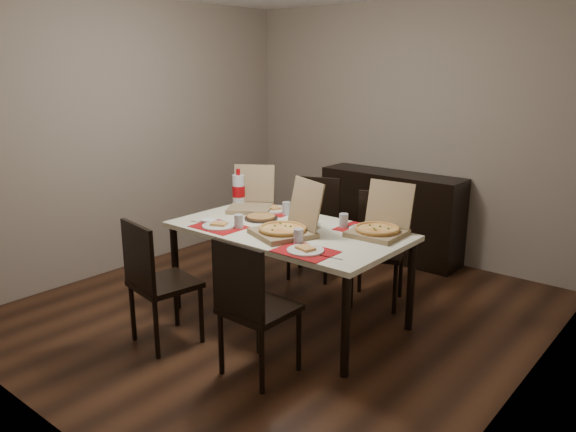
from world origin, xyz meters
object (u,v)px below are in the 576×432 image
object	(u,v)px
sideboard	(391,215)
chair_far_right	(379,243)
chair_far_left	(315,223)
dip_bowl	(313,226)
chair_near_left	(155,278)
soda_bottle	(239,190)
dining_table	(288,237)
chair_near_right	(252,304)
pizza_box_center	(287,227)

from	to	relation	value
sideboard	chair_far_right	bearing A→B (deg)	-65.20
sideboard	chair_far_left	xyz separation A→B (m)	(-0.31, -0.91, 0.06)
chair_far_left	chair_far_right	world-z (taller)	same
sideboard	dip_bowl	world-z (taller)	sideboard
chair_near_left	soda_bottle	xyz separation A→B (m)	(-0.35, 1.21, 0.38)
dining_table	soda_bottle	distance (m)	0.87
sideboard	chair_near_left	size ratio (longest dim) A/B	1.61
soda_bottle	chair_near_right	bearing A→B (deg)	-43.00
chair_far_left	pizza_box_center	bearing A→B (deg)	-63.13
sideboard	soda_bottle	size ratio (longest dim) A/B	4.47
chair_far_right	dining_table	bearing A→B (deg)	-114.26
sideboard	dining_table	distance (m)	1.88
dining_table	sideboard	bearing A→B (deg)	94.26
dining_table	soda_bottle	world-z (taller)	soda_bottle
dining_table	chair_far_right	xyz separation A→B (m)	(0.36, 0.79, -0.17)
pizza_box_center	soda_bottle	world-z (taller)	pizza_box_center
chair_near_left	chair_far_right	bearing A→B (deg)	64.99
chair_near_left	chair_near_right	bearing A→B (deg)	7.73
chair_near_left	pizza_box_center	world-z (taller)	pizza_box_center
dip_bowl	chair_near_right	bearing A→B (deg)	-75.69
chair_near_right	sideboard	bearing A→B (deg)	100.94
sideboard	chair_near_right	distance (m)	2.73
dining_table	soda_bottle	xyz separation A→B (m)	(-0.79, 0.27, 0.21)
chair_near_left	dip_bowl	size ratio (longest dim) A/B	7.97
dip_bowl	soda_bottle	distance (m)	0.95
chair_near_right	pizza_box_center	world-z (taller)	pizza_box_center
chair_far_right	soda_bottle	world-z (taller)	soda_bottle
chair_near_left	dip_bowl	world-z (taller)	chair_near_left
dining_table	chair_near_left	bearing A→B (deg)	-115.64
chair_far_left	soda_bottle	world-z (taller)	soda_bottle
chair_far_left	dip_bowl	size ratio (longest dim) A/B	7.97
dining_table	chair_near_right	distance (m)	0.92
chair_near_right	soda_bottle	xyz separation A→B (m)	(-1.17, 1.09, 0.38)
dining_table	chair_far_left	size ratio (longest dim) A/B	1.94
dip_bowl	sideboard	bearing A→B (deg)	99.02
chair_far_left	dining_table	bearing A→B (deg)	-64.62
chair_near_left	chair_near_right	world-z (taller)	same
sideboard	chair_near_left	xyz separation A→B (m)	(-0.31, -2.79, 0.06)
chair_far_right	dip_bowl	world-z (taller)	chair_far_right
chair_near_right	dining_table	bearing A→B (deg)	114.80
dining_table	pizza_box_center	size ratio (longest dim) A/B	3.27
sideboard	dining_table	size ratio (longest dim) A/B	0.83
pizza_box_center	soda_bottle	xyz separation A→B (m)	(-0.90, 0.41, 0.08)
pizza_box_center	soda_bottle	bearing A→B (deg)	155.19
chair_far_left	chair_near_right	bearing A→B (deg)	-64.89
sideboard	chair_near_right	world-z (taller)	chair_near_right
pizza_box_center	dip_bowl	xyz separation A→B (m)	(0.03, 0.28, -0.05)
chair_near_right	chair_far_right	bearing A→B (deg)	90.85
chair_near_right	soda_bottle	distance (m)	1.65
chair_near_left	dip_bowl	xyz separation A→B (m)	(0.58, 1.07, 0.25)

